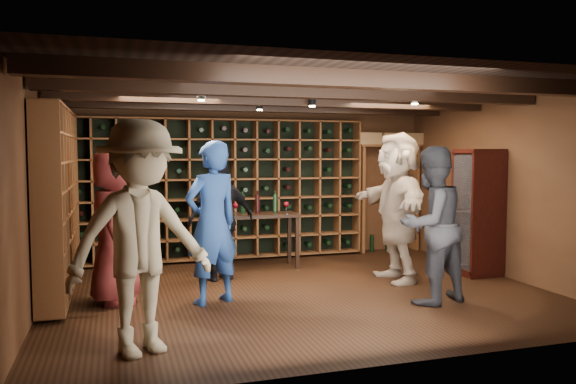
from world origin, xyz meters
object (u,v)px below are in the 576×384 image
object	(u,v)px
man_grey_suit	(431,225)
guest_khaki	(141,238)
guest_woman_black	(221,219)
tasting_table	(261,219)
guest_beige	(397,207)
guest_red_floral	(115,226)
man_blue_shirt	(212,223)
display_cabinet	(478,215)

from	to	relation	value
man_grey_suit	guest_khaki	distance (m)	3.33
guest_woman_black	tasting_table	bearing A→B (deg)	-156.72
guest_beige	guest_woman_black	bearing A→B (deg)	-104.04
guest_khaki	tasting_table	world-z (taller)	guest_khaki
guest_red_floral	man_blue_shirt	bearing A→B (deg)	-103.23
man_blue_shirt	tasting_table	xyz separation A→B (m)	(1.03, 1.77, -0.20)
display_cabinet	guest_woman_black	size ratio (longest dim) A/B	1.06
display_cabinet	tasting_table	distance (m)	3.13
man_grey_suit	tasting_table	bearing A→B (deg)	-76.71
man_blue_shirt	man_grey_suit	bearing A→B (deg)	140.01
man_grey_suit	guest_khaki	size ratio (longest dim) A/B	0.90
man_blue_shirt	guest_beige	bearing A→B (deg)	166.18
display_cabinet	guest_red_floral	size ratio (longest dim) A/B	0.98
man_grey_suit	tasting_table	size ratio (longest dim) A/B	1.63
guest_khaki	tasting_table	bearing A→B (deg)	37.52
guest_red_floral	guest_beige	size ratio (longest dim) A/B	0.89
guest_red_floral	guest_khaki	distance (m)	1.79
tasting_table	man_grey_suit	bearing A→B (deg)	-59.19
guest_beige	tasting_table	world-z (taller)	guest_beige
man_grey_suit	guest_woman_black	xyz separation A→B (m)	(-2.08, 1.88, -0.07)
display_cabinet	tasting_table	bearing A→B (deg)	153.87
display_cabinet	guest_woman_black	world-z (taller)	display_cabinet
man_grey_suit	guest_red_floral	xyz separation A→B (m)	(-3.46, 1.07, -0.01)
guest_woman_black	tasting_table	xyz separation A→B (m)	(0.71, 0.61, -0.10)
guest_red_floral	guest_woman_black	bearing A→B (deg)	-55.00
man_grey_suit	tasting_table	world-z (taller)	man_grey_suit
man_blue_shirt	guest_beige	world-z (taller)	guest_beige
guest_woman_black	tasting_table	world-z (taller)	guest_woman_black
guest_beige	man_blue_shirt	bearing A→B (deg)	-76.73
man_blue_shirt	guest_khaki	size ratio (longest dim) A/B	0.93
display_cabinet	guest_beige	bearing A→B (deg)	178.73
display_cabinet	tasting_table	size ratio (longest dim) A/B	1.58
man_blue_shirt	guest_red_floral	bearing A→B (deg)	-40.78
man_blue_shirt	man_grey_suit	distance (m)	2.51
guest_red_floral	guest_beige	distance (m)	3.64
man_grey_suit	guest_woman_black	bearing A→B (deg)	-57.58
guest_woman_black	guest_khaki	bearing A→B (deg)	48.22
display_cabinet	guest_red_floral	distance (m)	4.90
man_grey_suit	guest_red_floral	world-z (taller)	man_grey_suit
display_cabinet	man_grey_suit	world-z (taller)	man_grey_suit
man_blue_shirt	guest_woman_black	xyz separation A→B (m)	(0.32, 1.16, -0.10)
display_cabinet	guest_khaki	bearing A→B (deg)	-158.67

